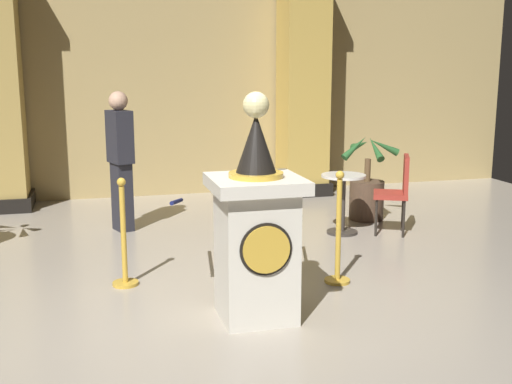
{
  "coord_description": "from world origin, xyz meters",
  "views": [
    {
      "loc": [
        -1.03,
        -4.8,
        2.0
      ],
      "look_at": [
        0.22,
        -0.13,
        1.03
      ],
      "focal_mm": 44.37,
      "sensor_mm": 36.0,
      "label": 1
    }
  ],
  "objects_px": {
    "pedestal_clock": "(256,232)",
    "potted_palm_right": "(367,193)",
    "cafe_chair_red": "(397,187)",
    "cafe_table": "(343,196)",
    "stanchion_near": "(338,244)",
    "bystander_guest": "(121,157)",
    "stanchion_far": "(124,248)"
  },
  "relations": [
    {
      "from": "bystander_guest",
      "to": "cafe_table",
      "type": "xyz_separation_m",
      "value": [
        2.56,
        -0.85,
        -0.45
      ]
    },
    {
      "from": "pedestal_clock",
      "to": "cafe_chair_red",
      "type": "height_order",
      "value": "pedestal_clock"
    },
    {
      "from": "potted_palm_right",
      "to": "cafe_chair_red",
      "type": "xyz_separation_m",
      "value": [
        0.03,
        -0.78,
        0.21
      ]
    },
    {
      "from": "pedestal_clock",
      "to": "cafe_table",
      "type": "bearing_deg",
      "value": 53.3
    },
    {
      "from": "stanchion_far",
      "to": "potted_palm_right",
      "type": "bearing_deg",
      "value": 29.1
    },
    {
      "from": "pedestal_clock",
      "to": "stanchion_far",
      "type": "bearing_deg",
      "value": 132.93
    },
    {
      "from": "stanchion_near",
      "to": "stanchion_far",
      "type": "height_order",
      "value": "stanchion_near"
    },
    {
      "from": "potted_palm_right",
      "to": "cafe_table",
      "type": "xyz_separation_m",
      "value": [
        -0.59,
        -0.6,
        0.1
      ]
    },
    {
      "from": "bystander_guest",
      "to": "cafe_table",
      "type": "bearing_deg",
      "value": -18.33
    },
    {
      "from": "stanchion_near",
      "to": "bystander_guest",
      "type": "xyz_separation_m",
      "value": [
        -1.83,
        2.49,
        0.54
      ]
    },
    {
      "from": "potted_palm_right",
      "to": "bystander_guest",
      "type": "bearing_deg",
      "value": 175.48
    },
    {
      "from": "pedestal_clock",
      "to": "cafe_table",
      "type": "relative_size",
      "value": 2.5
    },
    {
      "from": "pedestal_clock",
      "to": "cafe_chair_red",
      "type": "xyz_separation_m",
      "value": [
        2.3,
        2.08,
        -0.14
      ]
    },
    {
      "from": "cafe_chair_red",
      "to": "cafe_table",
      "type": "bearing_deg",
      "value": 163.54
    },
    {
      "from": "stanchion_far",
      "to": "cafe_chair_red",
      "type": "bearing_deg",
      "value": 17.38
    },
    {
      "from": "potted_palm_right",
      "to": "bystander_guest",
      "type": "xyz_separation_m",
      "value": [
        -3.15,
        0.25,
        0.55
      ]
    },
    {
      "from": "stanchion_near",
      "to": "bystander_guest",
      "type": "distance_m",
      "value": 3.14
    },
    {
      "from": "pedestal_clock",
      "to": "potted_palm_right",
      "type": "relative_size",
      "value": 1.58
    },
    {
      "from": "stanchion_near",
      "to": "cafe_table",
      "type": "relative_size",
      "value": 1.47
    },
    {
      "from": "stanchion_near",
      "to": "pedestal_clock",
      "type": "bearing_deg",
      "value": -147.16
    },
    {
      "from": "cafe_table",
      "to": "stanchion_near",
      "type": "bearing_deg",
      "value": -113.96
    },
    {
      "from": "cafe_table",
      "to": "pedestal_clock",
      "type": "bearing_deg",
      "value": -126.7
    },
    {
      "from": "bystander_guest",
      "to": "cafe_chair_red",
      "type": "xyz_separation_m",
      "value": [
        3.18,
        -1.03,
        -0.34
      ]
    },
    {
      "from": "stanchion_near",
      "to": "cafe_chair_red",
      "type": "distance_m",
      "value": 2.0
    },
    {
      "from": "cafe_chair_red",
      "to": "bystander_guest",
      "type": "bearing_deg",
      "value": 162.03
    },
    {
      "from": "stanchion_far",
      "to": "pedestal_clock",
      "type": "bearing_deg",
      "value": -47.07
    },
    {
      "from": "stanchion_near",
      "to": "potted_palm_right",
      "type": "distance_m",
      "value": 2.6
    },
    {
      "from": "bystander_guest",
      "to": "pedestal_clock",
      "type": "bearing_deg",
      "value": -74.23
    },
    {
      "from": "cafe_table",
      "to": "cafe_chair_red",
      "type": "xyz_separation_m",
      "value": [
        0.62,
        -0.18,
        0.11
      ]
    },
    {
      "from": "potted_palm_right",
      "to": "cafe_chair_red",
      "type": "height_order",
      "value": "potted_palm_right"
    },
    {
      "from": "potted_palm_right",
      "to": "bystander_guest",
      "type": "relative_size",
      "value": 0.67
    },
    {
      "from": "pedestal_clock",
      "to": "cafe_chair_red",
      "type": "bearing_deg",
      "value": 42.06
    }
  ]
}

